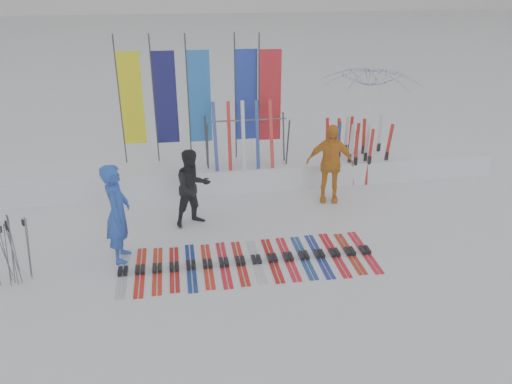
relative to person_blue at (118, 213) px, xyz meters
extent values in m
plane|color=white|center=(2.53, -1.09, -0.98)|extent=(120.00, 120.00, 0.00)
cube|color=white|center=(2.53, 3.51, -0.68)|extent=(14.00, 1.60, 0.60)
imported|color=blue|center=(0.00, 0.00, 0.00)|extent=(0.52, 0.75, 1.97)
imported|color=black|center=(1.46, 1.25, -0.12)|extent=(1.03, 0.94, 1.72)
imported|color=orange|center=(4.75, 1.96, -0.03)|extent=(1.20, 0.71, 1.92)
imported|color=white|center=(6.89, 5.19, 0.34)|extent=(3.15, 3.20, 2.65)
cube|color=#AFB2B6|center=(0.04, -0.55, -0.95)|extent=(0.17, 1.64, 0.07)
cube|color=red|center=(0.35, -0.55, -0.95)|extent=(0.17, 1.70, 0.07)
cube|color=red|center=(0.67, -0.55, -0.95)|extent=(0.17, 1.63, 0.07)
cube|color=#B5120E|center=(0.98, -0.55, -0.95)|extent=(0.17, 1.57, 0.07)
cube|color=navy|center=(1.30, -0.55, -0.95)|extent=(0.17, 1.69, 0.07)
cube|color=red|center=(1.61, -0.55, -0.95)|extent=(0.17, 1.59, 0.07)
cube|color=red|center=(1.93, -0.55, -0.95)|extent=(0.17, 1.65, 0.07)
cube|color=red|center=(2.24, -0.55, -0.95)|extent=(0.17, 1.60, 0.07)
cube|color=silver|center=(2.56, -0.55, -0.95)|extent=(0.17, 1.58, 0.07)
cube|color=#AF130E|center=(2.87, -0.55, -0.95)|extent=(0.17, 1.62, 0.07)
cube|color=red|center=(3.19, -0.55, -0.95)|extent=(0.17, 1.62, 0.07)
cube|color=navy|center=(3.50, -0.55, -0.95)|extent=(0.17, 1.61, 0.07)
cube|color=navy|center=(3.81, -0.55, -0.95)|extent=(0.17, 1.66, 0.07)
cube|color=red|center=(4.13, -0.55, -0.95)|extent=(0.17, 1.68, 0.07)
cube|color=#B0200E|center=(4.44, -0.55, -0.95)|extent=(0.17, 1.57, 0.07)
cube|color=red|center=(4.76, -0.55, -0.95)|extent=(0.17, 1.63, 0.07)
cylinder|color=#595B60|center=(-1.55, -0.41, -0.38)|extent=(0.11, 0.06, 1.21)
cylinder|color=#595B60|center=(-1.89, -0.16, -0.38)|extent=(0.02, 0.05, 1.20)
cylinder|color=#595B60|center=(-1.61, -0.29, -0.40)|extent=(0.08, 0.12, 1.17)
cylinder|color=#595B60|center=(-1.82, -0.49, -0.36)|extent=(0.12, 0.10, 1.26)
cylinder|color=#595B60|center=(-1.78, -0.54, -0.39)|extent=(0.10, 0.05, 1.19)
cylinder|color=#595B60|center=(-2.01, -0.36, -0.38)|extent=(0.10, 0.16, 1.19)
cylinder|color=#595B60|center=(-1.96, -0.42, -0.37)|extent=(0.06, 0.09, 1.23)
cylinder|color=#595B60|center=(-1.87, -0.58, -0.38)|extent=(0.09, 0.11, 1.20)
cylinder|color=#595B60|center=(-1.79, -0.55, -0.37)|extent=(0.03, 0.12, 1.23)
cylinder|color=#383A3F|center=(-0.13, 3.81, 1.22)|extent=(0.04, 0.04, 3.20)
cube|color=yellow|center=(0.16, 3.81, 1.27)|extent=(0.55, 0.03, 2.30)
cylinder|color=#383A3F|center=(0.70, 3.76, 1.22)|extent=(0.04, 0.04, 3.20)
cube|color=#0B0C51|center=(0.99, 3.76, 1.27)|extent=(0.55, 0.03, 2.30)
cylinder|color=#383A3F|center=(1.54, 3.72, 1.22)|extent=(0.04, 0.04, 3.20)
cube|color=blue|center=(1.83, 3.72, 1.27)|extent=(0.55, 0.03, 2.30)
cylinder|color=#383A3F|center=(2.73, 3.72, 1.22)|extent=(0.04, 0.04, 3.20)
cube|color=#1730AF|center=(3.02, 3.72, 1.27)|extent=(0.55, 0.03, 2.30)
cylinder|color=#383A3F|center=(3.31, 3.57, 1.22)|extent=(0.04, 0.04, 3.20)
cube|color=red|center=(3.60, 3.57, 1.27)|extent=(0.55, 0.03, 2.30)
cylinder|color=#383A3F|center=(1.92, 2.86, 0.24)|extent=(0.04, 0.30, 1.23)
cylinder|color=#383A3F|center=(1.92, 3.36, 0.24)|extent=(0.04, 0.30, 1.23)
cylinder|color=#383A3F|center=(3.92, 2.86, 0.24)|extent=(0.04, 0.30, 1.23)
cylinder|color=#383A3F|center=(3.92, 3.36, 0.24)|extent=(0.04, 0.30, 1.23)
cylinder|color=#383A3F|center=(2.92, 3.11, 0.80)|extent=(2.00, 0.04, 0.04)
cube|color=red|center=(6.15, 3.45, -0.20)|extent=(0.09, 0.04, 1.56)
cube|color=red|center=(5.82, 3.58, -0.18)|extent=(0.09, 0.04, 1.61)
cube|color=silver|center=(6.62, 3.51, -0.17)|extent=(0.09, 0.03, 1.63)
cube|color=red|center=(5.69, 2.74, -0.24)|extent=(0.09, 0.03, 1.49)
cube|color=red|center=(5.94, 3.41, -0.25)|extent=(0.09, 0.04, 1.47)
cube|color=silver|center=(5.55, 2.83, -0.18)|extent=(0.09, 0.04, 1.61)
cube|color=red|center=(6.58, 2.86, -0.18)|extent=(0.09, 0.04, 1.60)
cube|color=silver|center=(5.68, 3.55, -0.17)|extent=(0.09, 0.05, 1.62)
cube|color=red|center=(6.06, 2.74, -0.23)|extent=(0.09, 0.04, 1.50)
cube|color=red|center=(5.50, 3.61, -0.24)|extent=(0.09, 0.02, 1.49)
cube|color=navy|center=(5.33, 3.19, -0.22)|extent=(0.09, 0.02, 1.53)
cube|color=red|center=(5.43, 3.33, -0.16)|extent=(0.09, 0.04, 1.64)
cube|color=silver|center=(5.99, 2.85, -0.17)|extent=(0.09, 0.03, 1.64)
cube|color=red|center=(5.10, 3.34, -0.14)|extent=(0.09, 0.04, 1.69)
camera|label=1|loc=(1.20, -8.70, 4.20)|focal=35.00mm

